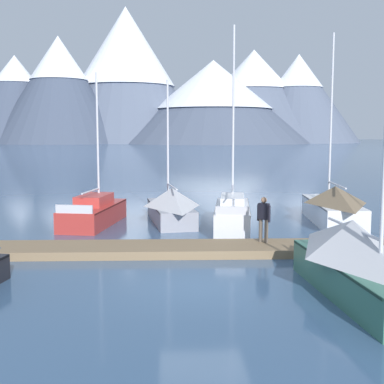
% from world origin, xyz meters
% --- Properties ---
extents(ground_plane, '(700.00, 700.00, 0.00)m').
position_xyz_m(ground_plane, '(0.00, 0.00, 0.00)').
color(ground_plane, '#38567A').
extents(mountain_west_summit, '(57.08, 57.08, 38.48)m').
position_xyz_m(mountain_west_summit, '(-67.06, 217.14, 19.65)').
color(mountain_west_summit, '#424C60').
rests_on(mountain_west_summit, ground).
extents(mountain_central_massif, '(57.46, 57.46, 45.52)m').
position_xyz_m(mountain_central_massif, '(-46.32, 209.18, 23.68)').
color(mountain_central_massif, '#424C60').
rests_on(mountain_central_massif, ground).
extents(mountain_shoulder_ridge, '(74.25, 74.25, 62.38)m').
position_xyz_m(mountain_shoulder_ridge, '(-19.03, 228.07, 33.50)').
color(mountain_shoulder_ridge, slate).
rests_on(mountain_shoulder_ridge, ground).
extents(mountain_east_summit, '(86.21, 86.21, 36.57)m').
position_xyz_m(mountain_east_summit, '(20.39, 214.13, 19.65)').
color(mountain_east_summit, '#4C566B').
rests_on(mountain_east_summit, ground).
extents(mountain_rear_spur, '(78.45, 78.45, 44.08)m').
position_xyz_m(mountain_rear_spur, '(41.57, 231.91, 23.01)').
color(mountain_rear_spur, slate).
rests_on(mountain_rear_spur, ground).
extents(mountain_north_horn, '(58.03, 58.03, 41.39)m').
position_xyz_m(mountain_north_horn, '(61.96, 226.50, 21.40)').
color(mountain_north_horn, slate).
rests_on(mountain_north_horn, ground).
extents(dock, '(22.97, 2.62, 0.30)m').
position_xyz_m(dock, '(0.00, 4.00, 0.15)').
color(dock, '#846B4C').
rests_on(dock, ground).
extents(sailboat_mid_dock_port, '(2.77, 6.20, 7.21)m').
position_xyz_m(sailboat_mid_dock_port, '(-4.40, 10.36, 0.59)').
color(sailboat_mid_dock_port, '#B2332D').
rests_on(sailboat_mid_dock_port, ground).
extents(sailboat_mid_dock_starboard, '(2.54, 6.55, 6.93)m').
position_xyz_m(sailboat_mid_dock_starboard, '(-0.83, 10.65, 0.81)').
color(sailboat_mid_dock_starboard, '#93939E').
rests_on(sailboat_mid_dock_starboard, ground).
extents(sailboat_far_berth, '(2.26, 6.56, 9.20)m').
position_xyz_m(sailboat_far_berth, '(2.03, 9.02, 0.66)').
color(sailboat_far_berth, silver).
rests_on(sailboat_far_berth, ground).
extents(sailboat_outer_slip, '(2.15, 6.75, 7.84)m').
position_xyz_m(sailboat_outer_slip, '(4.00, -1.33, 0.96)').
color(sailboat_outer_slip, '#336B56').
rests_on(sailboat_outer_slip, ground).
extents(sailboat_end_of_dock, '(2.51, 7.30, 9.13)m').
position_xyz_m(sailboat_end_of_dock, '(7.02, 10.07, 0.87)').
color(sailboat_end_of_dock, white).
rests_on(sailboat_end_of_dock, ground).
extents(person_on_dock, '(0.43, 0.46, 1.69)m').
position_xyz_m(person_on_dock, '(2.57, 4.33, 1.26)').
color(person_on_dock, brown).
rests_on(person_on_dock, dock).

